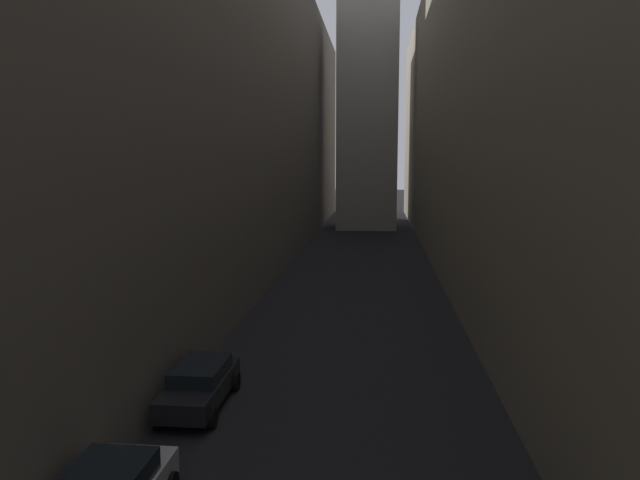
{
  "coord_description": "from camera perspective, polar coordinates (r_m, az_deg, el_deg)",
  "views": [
    {
      "loc": [
        1.29,
        7.96,
        7.96
      ],
      "look_at": [
        0.0,
        21.4,
        6.18
      ],
      "focal_mm": 33.6,
      "sensor_mm": 36.0,
      "label": 1
    }
  ],
  "objects": [
    {
      "name": "ground_plane",
      "position": [
        40.84,
        3.58,
        -3.76
      ],
      "size": [
        264.0,
        264.0,
        0.0
      ],
      "primitive_type": "plane",
      "color": "black"
    },
    {
      "name": "building_block_left",
      "position": [
        44.25,
        -12.05,
        13.11
      ],
      "size": [
        12.57,
        108.0,
        24.83
      ],
      "primitive_type": "cube",
      "color": "#60594F",
      "rests_on": "ground"
    },
    {
      "name": "building_block_right",
      "position": [
        43.54,
        19.94,
        12.7
      ],
      "size": [
        12.6,
        108.0,
        24.49
      ],
      "primitive_type": "cube",
      "color": "gray",
      "rests_on": "ground"
    },
    {
      "name": "parked_car_left_far",
      "position": [
        20.42,
        -11.38,
        -13.29
      ],
      "size": [
        1.88,
        4.43,
        1.43
      ],
      "rotation": [
        0.0,
        0.0,
        1.57
      ],
      "color": "black",
      "rests_on": "ground"
    }
  ]
}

